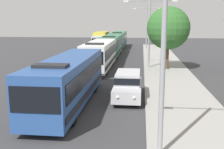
% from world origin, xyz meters
% --- Properties ---
extents(bus_lead, '(2.58, 11.51, 3.21)m').
position_xyz_m(bus_lead, '(-1.30, 11.46, 1.69)').
color(bus_lead, '#284C8C').
rests_on(bus_lead, ground_plane).
extents(bus_second_in_line, '(2.58, 10.84, 3.21)m').
position_xyz_m(bus_second_in_line, '(-1.30, 24.46, 1.69)').
color(bus_second_in_line, silver).
rests_on(bus_second_in_line, ground_plane).
extents(bus_middle, '(2.58, 11.68, 3.21)m').
position_xyz_m(bus_middle, '(-1.30, 36.46, 1.69)').
color(bus_middle, '#33724C').
rests_on(bus_middle, ground_plane).
extents(bus_fourth_in_line, '(2.58, 11.46, 3.21)m').
position_xyz_m(bus_fourth_in_line, '(-1.30, 49.24, 1.69)').
color(bus_fourth_in_line, '#33724C').
rests_on(bus_fourth_in_line, ground_plane).
extents(white_suv, '(1.86, 4.98, 1.90)m').
position_xyz_m(white_suv, '(2.40, 13.23, 1.03)').
color(white_suv, '#B7B7BC').
rests_on(white_suv, ground_plane).
extents(box_truck_oncoming, '(2.35, 7.63, 3.15)m').
position_xyz_m(box_truck_oncoming, '(-4.60, 47.08, 1.71)').
color(box_truck_oncoming, '#B7B7BC').
rests_on(box_truck_oncoming, ground_plane).
extents(streetlamp_near, '(5.46, 0.28, 8.22)m').
position_xyz_m(streetlamp_near, '(4.10, 4.96, 5.15)').
color(streetlamp_near, gray).
rests_on(streetlamp_near, sidewalk).
extents(streetlamp_mid, '(5.84, 0.28, 7.55)m').
position_xyz_m(streetlamp_mid, '(4.10, 25.62, 4.83)').
color(streetlamp_mid, gray).
rests_on(streetlamp_mid, sidewalk).
extents(streetlamp_far, '(5.11, 0.28, 7.61)m').
position_xyz_m(streetlamp_far, '(4.10, 46.27, 4.81)').
color(streetlamp_far, gray).
rests_on(streetlamp_far, sidewalk).
extents(roadside_tree, '(4.58, 4.58, 6.71)m').
position_xyz_m(roadside_tree, '(6.08, 24.72, 4.56)').
color(roadside_tree, '#4C3823').
rests_on(roadside_tree, sidewalk).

